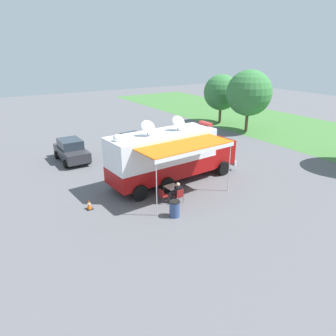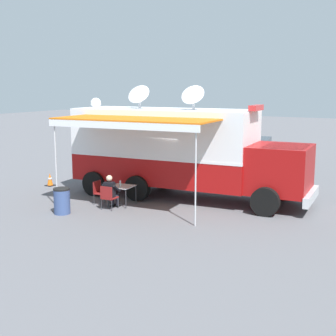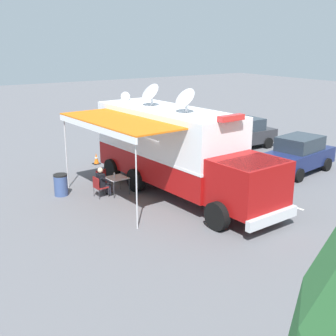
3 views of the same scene
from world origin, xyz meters
name	(u,v)px [view 2 (image 2 of 3)]	position (x,y,z in m)	size (l,w,h in m)	color
ground_plane	(164,195)	(0.00, 0.00, 0.00)	(100.00, 100.00, 0.00)	#5B5B60
lot_stripe	(248,189)	(-2.81, 2.57, 0.00)	(0.12, 4.80, 0.01)	silver
command_truck	(181,149)	(-0.02, 0.75, 1.95)	(5.38, 9.64, 4.53)	#9E0F0F
folding_table	(122,187)	(2.12, -0.58, 0.67)	(0.85, 0.85, 0.73)	silver
water_bottle	(120,184)	(2.22, -0.59, 0.83)	(0.07, 0.07, 0.22)	silver
folding_chair_at_table	(108,196)	(2.92, -0.64, 0.51)	(0.51, 0.51, 0.87)	maroon
folding_chair_beside_table	(100,190)	(2.37, -1.43, 0.51)	(0.51, 0.51, 0.87)	maroon
seated_responder	(111,191)	(2.73, -0.65, 0.65)	(0.68, 0.58, 1.25)	black
trash_bin	(62,201)	(4.13, -1.72, 0.46)	(0.57, 0.57, 0.91)	#384C7F
traffic_cone	(50,180)	(0.89, -5.35, 0.28)	(0.36, 0.36, 0.58)	black
car_behind_truck	(252,155)	(-6.70, 1.39, 0.88)	(4.45, 2.55, 1.76)	navy
car_far_corner	(175,146)	(-7.83, -3.78, 0.88)	(4.22, 2.05, 1.76)	#2D2D33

